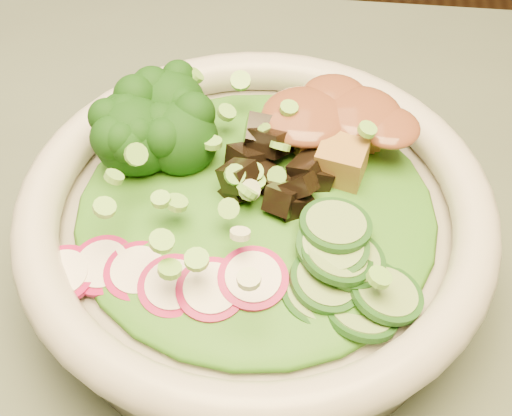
# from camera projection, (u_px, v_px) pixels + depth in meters

# --- Properties ---
(salad_bowl) EXTENTS (0.27, 0.27, 0.07)m
(salad_bowl) POSITION_uv_depth(u_px,v_px,m) (256.00, 230.00, 0.41)
(salad_bowl) COLOR beige
(salad_bowl) RESTS_ON dining_table
(lettuce_bed) EXTENTS (0.20, 0.20, 0.02)m
(lettuce_bed) POSITION_uv_depth(u_px,v_px,m) (256.00, 207.00, 0.39)
(lettuce_bed) COLOR #1F6C16
(lettuce_bed) RESTS_ON salad_bowl
(broccoli_florets) EXTENTS (0.09, 0.09, 0.04)m
(broccoli_florets) POSITION_uv_depth(u_px,v_px,m) (172.00, 138.00, 0.41)
(broccoli_florets) COLOR black
(broccoli_florets) RESTS_ON salad_bowl
(radish_slices) EXTENTS (0.11, 0.07, 0.02)m
(radish_slices) POSITION_uv_depth(u_px,v_px,m) (175.00, 278.00, 0.36)
(radish_slices) COLOR #980B42
(radish_slices) RESTS_ON salad_bowl
(cucumber_slices) EXTENTS (0.08, 0.08, 0.04)m
(cucumber_slices) POSITION_uv_depth(u_px,v_px,m) (351.00, 256.00, 0.36)
(cucumber_slices) COLOR #87B062
(cucumber_slices) RESTS_ON salad_bowl
(mushroom_heap) EXTENTS (0.08, 0.08, 0.04)m
(mushroom_heap) POSITION_uv_depth(u_px,v_px,m) (270.00, 178.00, 0.39)
(mushroom_heap) COLOR black
(mushroom_heap) RESTS_ON salad_bowl
(tofu_cubes) EXTENTS (0.10, 0.08, 0.04)m
(tofu_cubes) POSITION_uv_depth(u_px,v_px,m) (328.00, 135.00, 0.41)
(tofu_cubes) COLOR #A57737
(tofu_cubes) RESTS_ON salad_bowl
(peanut_sauce) EXTENTS (0.07, 0.06, 0.02)m
(peanut_sauce) POSITION_uv_depth(u_px,v_px,m) (330.00, 118.00, 0.40)
(peanut_sauce) COLOR brown
(peanut_sauce) RESTS_ON tofu_cubes
(scallion_garnish) EXTENTS (0.19, 0.19, 0.02)m
(scallion_garnish) POSITION_uv_depth(u_px,v_px,m) (256.00, 177.00, 0.38)
(scallion_garnish) COLOR #75C144
(scallion_garnish) RESTS_ON salad_bowl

